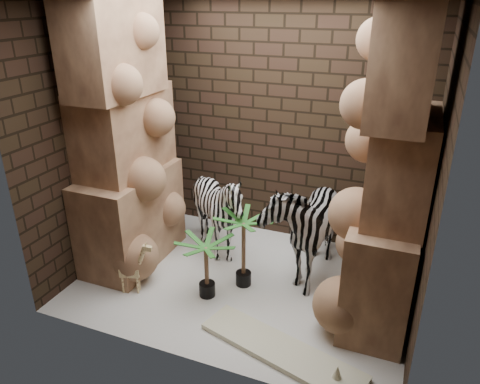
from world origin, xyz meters
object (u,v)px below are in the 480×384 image
at_px(zebra_right, 305,214).
at_px(palm_front, 244,251).
at_px(giraffe_toy, 129,267).
at_px(zebra_left, 219,216).
at_px(surfboard, 281,351).
at_px(palm_back, 206,268).

bearing_deg(zebra_right, palm_front, -134.70).
distance_m(zebra_right, giraffe_toy, 1.97).
bearing_deg(zebra_right, zebra_left, -176.80).
bearing_deg(surfboard, giraffe_toy, -173.61).
height_order(zebra_right, palm_front, zebra_right).
relative_size(giraffe_toy, surfboard, 0.40).
distance_m(giraffe_toy, palm_back, 0.82).
bearing_deg(surfboard, palm_front, 144.67).
bearing_deg(giraffe_toy, zebra_right, 16.21).
distance_m(zebra_right, surfboard, 1.55).
xyz_separation_m(giraffe_toy, palm_front, (1.07, 0.57, 0.12)).
bearing_deg(palm_front, palm_back, -130.78).
distance_m(palm_front, surfboard, 1.17).
height_order(giraffe_toy, palm_back, palm_back).
xyz_separation_m(palm_front, surfboard, (0.69, -0.85, -0.40)).
bearing_deg(palm_front, zebra_right, 45.02).
relative_size(zebra_right, zebra_left, 1.24).
bearing_deg(zebra_left, palm_front, -46.70).
xyz_separation_m(zebra_left, giraffe_toy, (-0.57, -1.04, -0.22)).
relative_size(zebra_left, palm_front, 1.36).
distance_m(zebra_right, palm_front, 0.79).
relative_size(palm_front, palm_back, 1.26).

